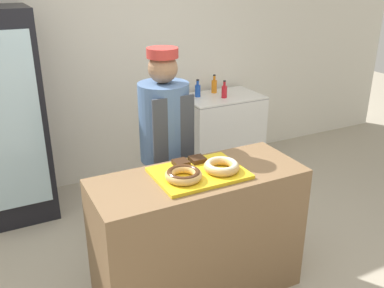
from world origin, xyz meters
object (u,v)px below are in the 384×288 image
serving_tray (199,173)px  baker_person (165,151)px  bottle_blue (198,90)px  bottle_red (224,91)px  brownie_back_right (197,159)px  bottle_orange (214,86)px  beverage_fridge (9,118)px  chest_freezer (221,132)px  donut_chocolate_glaze (184,174)px  brownie_back_left (181,163)px  donut_light_glaze (222,166)px

serving_tray → baker_person: size_ratio=0.35×
bottle_blue → bottle_red: (0.24, -0.17, -0.00)m
brownie_back_right → baker_person: 0.48m
bottle_orange → bottle_blue: 0.25m
beverage_fridge → chest_freezer: size_ratio=2.18×
donut_chocolate_glaze → beverage_fridge: size_ratio=0.12×
serving_tray → beverage_fridge: size_ratio=0.31×
brownie_back_right → beverage_fridge: (-1.05, 1.61, -0.03)m
serving_tray → baker_person: bearing=87.8°
serving_tray → bottle_orange: bearing=57.8°
bottle_red → brownie_back_left: bearing=-129.3°
beverage_fridge → donut_light_glaze: bearing=-57.9°
donut_chocolate_glaze → brownie_back_right: bearing=44.5°
donut_light_glaze → beverage_fridge: 2.13m
donut_chocolate_glaze → brownie_back_right: size_ratio=2.39×
baker_person → bottle_red: bearing=42.5°
baker_person → bottle_orange: bearing=47.9°
baker_person → chest_freezer: baker_person is taller
serving_tray → bottle_red: bearing=54.5°
serving_tray → brownie_back_left: size_ratio=5.96×
donut_chocolate_glaze → baker_person: size_ratio=0.14×
bottle_red → beverage_fridge: bearing=178.3°
serving_tray → bottle_orange: bottle_orange is taller
baker_person → beverage_fridge: size_ratio=0.88×
donut_chocolate_glaze → beverage_fridge: 2.00m
donut_light_glaze → bottle_red: (1.06, 1.74, -0.05)m
serving_tray → donut_light_glaze: (0.14, -0.05, 0.05)m
bottle_red → bottle_blue: bearing=145.2°
bottle_orange → bottle_blue: bottle_orange is taller
bottle_orange → beverage_fridge: bearing=-175.8°
brownie_back_left → bottle_orange: (1.26, 1.77, -0.03)m
donut_light_glaze → chest_freezer: size_ratio=0.27×
brownie_back_right → donut_chocolate_glaze: bearing=-135.5°
serving_tray → brownie_back_right: bearing=66.3°
brownie_back_right → beverage_fridge: size_ratio=0.05×
bottle_blue → beverage_fridge: bearing=-177.0°
serving_tray → brownie_back_right: size_ratio=5.96×
beverage_fridge → serving_tray: bearing=-60.4°
chest_freezer → bottle_blue: 0.58m
donut_light_glaze → bottle_red: size_ratio=1.22×
donut_chocolate_glaze → bottle_blue: 2.20m
bottle_red → donut_chocolate_glaze: bearing=-127.6°
brownie_back_right → chest_freezer: bearing=54.4°
baker_person → beverage_fridge: (-1.02, 1.14, 0.08)m
donut_chocolate_glaze → bottle_orange: bearing=55.7°
donut_light_glaze → baker_person: (-0.11, 0.66, -0.12)m
beverage_fridge → bottle_red: size_ratio=9.94×
beverage_fridge → chest_freezer: beverage_fridge is taller
donut_light_glaze → baker_person: size_ratio=0.14×
brownie_back_left → donut_chocolate_glaze: bearing=-111.0°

